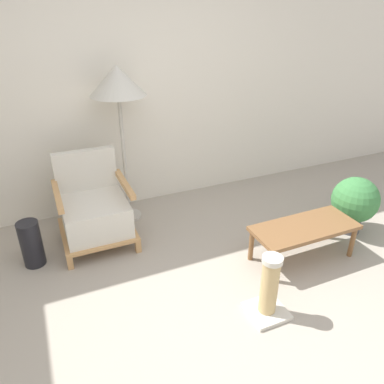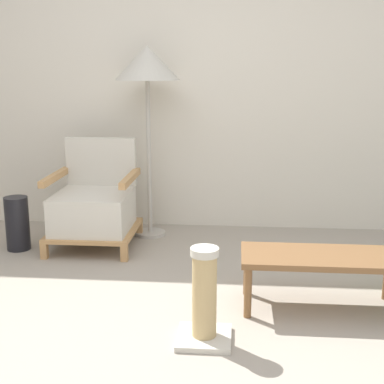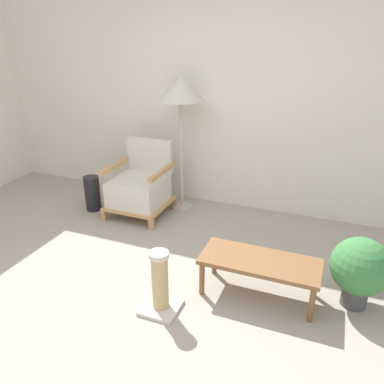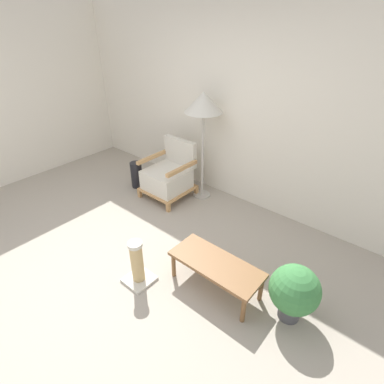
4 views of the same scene
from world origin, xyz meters
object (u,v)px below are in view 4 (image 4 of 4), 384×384
at_px(armchair, 169,176).
at_px(vase, 137,175).
at_px(coffee_table, 216,266).
at_px(floor_lamp, 203,105).
at_px(scratching_post, 138,265).
at_px(potted_plant, 294,291).

xyz_separation_m(armchair, vase, (-0.58, -0.14, -0.12)).
bearing_deg(coffee_table, floor_lamp, 133.08).
distance_m(floor_lamp, coffee_table, 2.09).
relative_size(coffee_table, vase, 2.23).
bearing_deg(scratching_post, vase, 139.68).
xyz_separation_m(potted_plant, scratching_post, (-1.38, -0.61, -0.12)).
bearing_deg(floor_lamp, vase, -154.93).
bearing_deg(potted_plant, armchair, 160.26).
distance_m(floor_lamp, potted_plant, 2.48).
height_order(armchair, potted_plant, armchair).
height_order(floor_lamp, scratching_post, floor_lamp).
bearing_deg(coffee_table, vase, 158.61).
bearing_deg(potted_plant, coffee_table, -167.42).
relative_size(armchair, vase, 1.98).
bearing_deg(armchair, scratching_post, -56.44).
relative_size(floor_lamp, scratching_post, 3.06).
bearing_deg(floor_lamp, potted_plant, -30.52).
xyz_separation_m(vase, scratching_post, (1.53, -1.30, 0.01)).
distance_m(floor_lamp, scratching_post, 2.18).
bearing_deg(coffee_table, armchair, 148.21).
height_order(coffee_table, potted_plant, potted_plant).
bearing_deg(armchair, coffee_table, -31.79).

